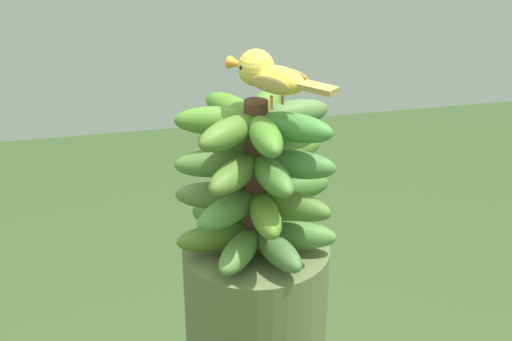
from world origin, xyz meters
TOP-DOWN VIEW (x-y plane):
  - banana_bunch at (0.00, 0.00)m, footprint 0.26×0.26m
  - perched_bird at (0.01, -0.02)m, footprint 0.14×0.15m

SIDE VIEW (x-z plane):
  - banana_bunch at x=0.00m, z-range 1.39..1.65m
  - perched_bird at x=0.01m, z-range 1.66..1.73m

